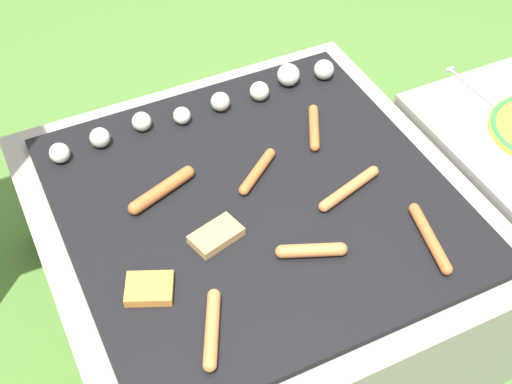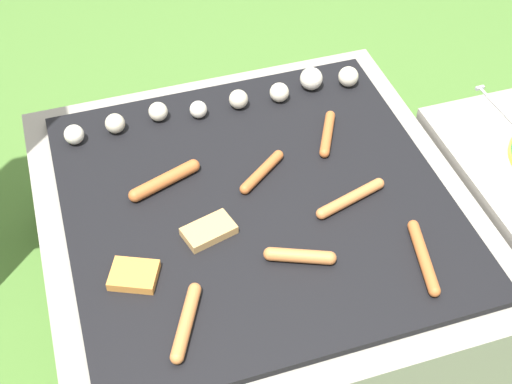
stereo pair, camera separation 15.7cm
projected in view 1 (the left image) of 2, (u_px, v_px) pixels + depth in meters
The scene contains 13 objects.
ground_plane at pixel (256, 299), 1.87m from camera, with size 14.00×14.00×0.00m, color #47702D.
grill at pixel (256, 253), 1.73m from camera, with size 0.95×0.95×0.38m.
sausage_front_center at pixel (257, 171), 1.63m from camera, with size 0.13×0.11×0.02m.
sausage_back_right at pixel (349, 188), 1.59m from camera, with size 0.18×0.07×0.03m.
sausage_back_left at pixel (430, 238), 1.49m from camera, with size 0.06×0.19×0.02m.
sausage_mid_left at pixel (212, 329), 1.34m from camera, with size 0.09×0.16×0.03m.
sausage_front_left at pixel (162, 190), 1.58m from camera, with size 0.18×0.08×0.03m.
sausage_front_right at pixel (311, 250), 1.47m from camera, with size 0.14×0.08×0.03m.
sausage_mid_right at pixel (314, 127), 1.74m from camera, with size 0.09×0.15×0.02m.
bread_slice_center at pixel (149, 288), 1.40m from camera, with size 0.12×0.11×0.02m.
bread_slice_right at pixel (216, 235), 1.50m from camera, with size 0.12×0.09×0.02m.
mushroom_row at pixel (215, 102), 1.78m from camera, with size 0.76×0.08×0.06m.
fork_utensil at pixel (471, 87), 1.86m from camera, with size 0.03×0.21×0.01m.
Camera 1 is at (-0.48, -0.98, 1.54)m, focal length 50.00 mm.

